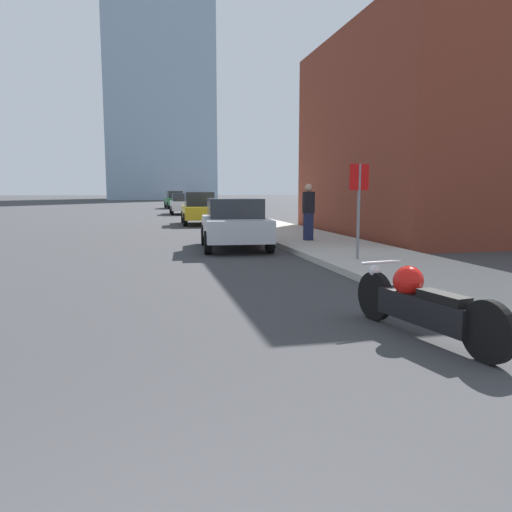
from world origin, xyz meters
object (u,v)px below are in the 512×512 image
parked_car_green (175,200)px  parked_car_yellow (199,209)px  motorcycle (420,303)px  parked_car_silver (235,223)px  pedestrian (309,211)px  stop_sign (359,195)px  parked_car_white (183,204)px

parked_car_green → parked_car_yellow: bearing=-93.8°
motorcycle → parked_car_silver: parked_car_silver is taller
motorcycle → parked_car_silver: bearing=82.7°
parked_car_green → pedestrian: (2.32, -34.88, 0.25)m
parked_car_yellow → pedestrian: pedestrian is taller
stop_sign → parked_car_green: bearing=92.9°
motorcycle → parked_car_green: bearing=79.8°
parked_car_silver → parked_car_yellow: parked_car_yellow is taller
parked_car_white → pedestrian: pedestrian is taller
pedestrian → parked_car_yellow: bearing=103.0°
stop_sign → pedestrian: bearing=86.0°
pedestrian → parked_car_green: bearing=93.8°
motorcycle → parked_car_green: parked_car_green is taller
stop_sign → parked_car_silver: bearing=119.1°
motorcycle → parked_car_green: size_ratio=0.58×
parked_car_silver → parked_car_yellow: bearing=93.7°
motorcycle → stop_sign: (1.65, 5.55, 1.24)m
motorcycle → parked_car_silver: (-0.57, 9.53, 0.36)m
motorcycle → parked_car_silver: 9.56m
parked_car_yellow → motorcycle: bearing=-86.9°
parked_car_silver → parked_car_white: bearing=94.0°
parked_car_white → parked_car_green: size_ratio=0.98×
parked_car_silver → stop_sign: bearing=-56.7°
parked_car_silver → pedestrian: size_ratio=2.16×
parked_car_yellow → stop_sign: stop_sign is taller
parked_car_white → stop_sign: size_ratio=1.93×
parked_car_silver → parked_car_green: size_ratio=0.90×
parked_car_white → pedestrian: bearing=-83.0°
parked_car_yellow → pedestrian: size_ratio=2.30×
motorcycle → parked_car_white: (-0.49, 32.44, 0.37)m
parked_car_silver → parked_car_white: parked_car_white is taller
stop_sign → pedestrian: size_ratio=1.21×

